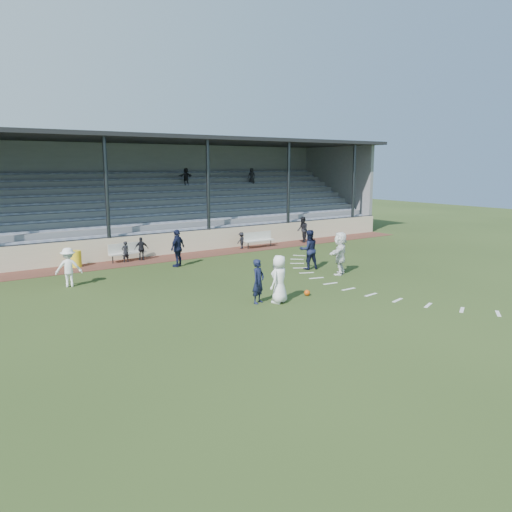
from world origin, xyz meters
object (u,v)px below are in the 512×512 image
(official, at_px, (303,230))
(bench_right, at_px, (258,238))
(trash_bin, at_px, (76,259))
(player_navy_lead, at_px, (258,281))
(player_white_lead, at_px, (279,279))
(bench_left, at_px, (127,250))
(football, at_px, (307,293))

(official, bearing_deg, bench_right, -64.40)
(trash_bin, distance_m, player_navy_lead, 11.04)
(trash_bin, relative_size, official, 0.48)
(bench_right, bearing_deg, player_white_lead, -122.08)
(bench_right, height_order, player_white_lead, player_white_lead)
(bench_right, relative_size, official, 1.20)
(bench_left, xyz_separation_m, trash_bin, (-2.62, -0.04, -0.16))
(player_white_lead, xyz_separation_m, official, (9.99, 10.47, -0.03))
(bench_left, height_order, player_navy_lead, player_navy_lead)
(player_white_lead, height_order, official, player_white_lead)
(bench_right, height_order, official, official)
(official, bearing_deg, bench_left, -66.27)
(official, bearing_deg, trash_bin, -65.75)
(football, relative_size, player_white_lead, 0.13)
(bench_left, distance_m, official, 11.66)
(trash_bin, bearing_deg, bench_left, 0.92)
(bench_right, relative_size, player_white_lead, 1.13)
(trash_bin, height_order, official, official)
(bench_right, relative_size, football, 8.69)
(bench_left, relative_size, official, 1.22)
(football, xyz_separation_m, player_white_lead, (-1.48, -0.15, 0.77))
(trash_bin, xyz_separation_m, player_white_lead, (4.28, -10.81, 0.46))
(bench_left, xyz_separation_m, official, (11.65, -0.39, 0.27))
(trash_bin, bearing_deg, bench_right, -1.82)
(bench_right, bearing_deg, official, -0.31)
(bench_left, xyz_separation_m, player_navy_lead, (1.01, -10.46, 0.23))
(football, distance_m, player_navy_lead, 2.26)
(player_white_lead, xyz_separation_m, player_navy_lead, (-0.66, 0.40, -0.07))
(trash_bin, height_order, player_navy_lead, player_navy_lead)
(bench_left, relative_size, football, 8.80)
(bench_left, xyz_separation_m, bench_right, (8.15, -0.38, 0.00))
(football, distance_m, official, 13.39)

